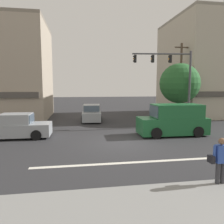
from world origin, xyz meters
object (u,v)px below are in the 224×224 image
(sedan_crossing_rightbound, at_px, (92,114))
(van_approaching_near, at_px, (173,120))
(sedan_parked_curbside, at_px, (18,127))
(traffic_light_mast, at_px, (174,74))
(street_tree, at_px, (180,84))
(utility_pole_far_right, at_px, (180,80))
(pedestrian_foreground_with_bag, at_px, (220,160))

(sedan_crossing_rightbound, relative_size, van_approaching_near, 0.91)
(sedan_parked_curbside, bearing_deg, traffic_light_mast, 11.64)
(street_tree, bearing_deg, utility_pole_far_right, 61.39)
(sedan_crossing_rightbound, bearing_deg, pedestrian_foreground_with_bag, -78.11)
(street_tree, bearing_deg, sedan_parked_curbside, -161.76)
(street_tree, relative_size, traffic_light_mast, 0.88)
(utility_pole_far_right, height_order, sedan_parked_curbside, utility_pole_far_right)
(street_tree, relative_size, sedan_crossing_rightbound, 1.29)
(street_tree, distance_m, sedan_crossing_rightbound, 8.74)
(pedestrian_foreground_with_bag, bearing_deg, sedan_parked_curbside, 134.44)
(traffic_light_mast, relative_size, sedan_parked_curbside, 1.50)
(street_tree, distance_m, sedan_parked_curbside, 14.18)
(utility_pole_far_right, relative_size, sedan_crossing_rightbound, 1.79)
(street_tree, relative_size, utility_pole_far_right, 0.72)
(street_tree, relative_size, sedan_parked_curbside, 1.32)
(utility_pole_far_right, height_order, pedestrian_foreground_with_bag, utility_pole_far_right)
(street_tree, relative_size, pedestrian_foreground_with_bag, 3.26)
(sedan_parked_curbside, bearing_deg, pedestrian_foreground_with_bag, -45.56)
(utility_pole_far_right, xyz_separation_m, traffic_light_mast, (-2.34, -3.57, 0.37))
(van_approaching_near, bearing_deg, utility_pole_far_right, 60.81)
(van_approaching_near, bearing_deg, street_tree, 60.62)
(pedestrian_foreground_with_bag, bearing_deg, street_tree, 69.29)
(sedan_parked_curbside, distance_m, van_approaching_near, 10.33)
(traffic_light_mast, height_order, van_approaching_near, traffic_light_mast)
(utility_pole_far_right, distance_m, sedan_crossing_rightbound, 9.46)
(street_tree, bearing_deg, sedan_crossing_rightbound, 165.65)
(traffic_light_mast, bearing_deg, van_approaching_near, -114.33)
(street_tree, height_order, van_approaching_near, street_tree)
(pedestrian_foreground_with_bag, bearing_deg, traffic_light_mast, 72.62)
(sedan_parked_curbside, bearing_deg, utility_pole_far_right, 23.04)
(utility_pole_far_right, bearing_deg, street_tree, -118.61)
(van_approaching_near, height_order, pedestrian_foreground_with_bag, van_approaching_near)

